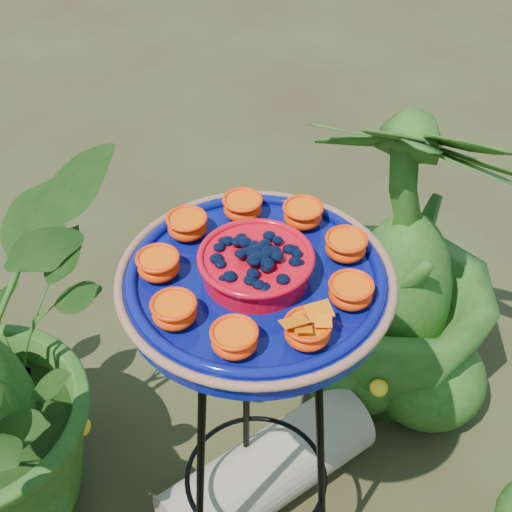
# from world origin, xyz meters

# --- Properties ---
(tripod_stand) EXTENTS (0.42, 0.42, 0.89)m
(tripod_stand) POSITION_xyz_m (0.10, 0.14, 0.54)
(tripod_stand) COLOR black
(tripod_stand) RESTS_ON ground
(feeder_dish) EXTENTS (0.58, 0.58, 0.11)m
(feeder_dish) POSITION_xyz_m (0.10, 0.14, 0.93)
(feeder_dish) COLOR #080E61
(feeder_dish) RESTS_ON tripod_stand
(driftwood_log) EXTENTS (0.60, 0.26, 0.19)m
(driftwood_log) POSITION_xyz_m (0.20, 0.25, 0.10)
(driftwood_log) COLOR gray
(driftwood_log) RESTS_ON ground
(shrub_back_right) EXTENTS (0.77, 0.77, 0.97)m
(shrub_back_right) POSITION_xyz_m (0.71, 0.41, 0.49)
(shrub_back_right) COLOR #184813
(shrub_back_right) RESTS_ON ground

